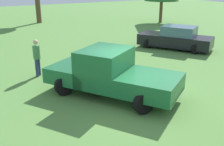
# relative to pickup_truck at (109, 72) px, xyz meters

# --- Properties ---
(ground_plane) EXTENTS (80.00, 80.00, 0.00)m
(ground_plane) POSITION_rel_pickup_truck_xyz_m (-0.55, 0.88, -0.92)
(ground_plane) COLOR #54843D
(pickup_truck) EXTENTS (4.43, 5.36, 1.79)m
(pickup_truck) POSITION_rel_pickup_truck_xyz_m (0.00, 0.00, 0.00)
(pickup_truck) COLOR black
(pickup_truck) RESTS_ON ground_plane
(sedan_near) EXTENTS (3.85, 4.80, 1.46)m
(sedan_near) POSITION_rel_pickup_truck_xyz_m (-7.26, -4.22, -0.25)
(sedan_near) COLOR black
(sedan_near) RESTS_ON ground_plane
(person_visitor) EXTENTS (0.45, 0.45, 1.71)m
(person_visitor) POSITION_rel_pickup_truck_xyz_m (1.81, -3.47, 0.04)
(person_visitor) COLOR navy
(person_visitor) RESTS_ON ground_plane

